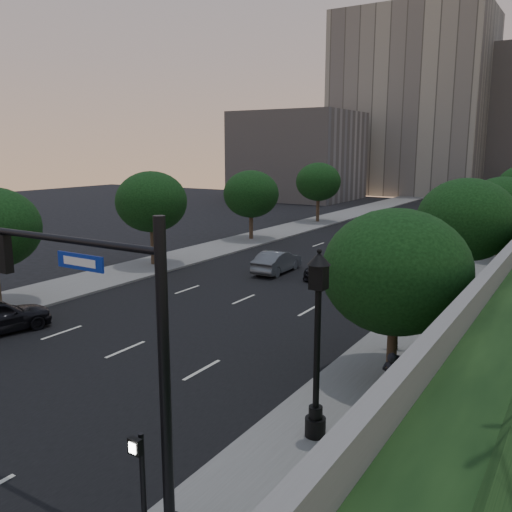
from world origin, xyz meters
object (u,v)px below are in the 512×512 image
Objects in this scene: sedan_far_left at (385,216)px; sedan_near_right at (333,267)px; street_lamp at (317,354)px; sedan_mid_left at (277,262)px; pedestrian_a at (391,378)px; sedan_far_right at (431,247)px; pedestrian_c at (395,329)px; traffic_signal_mast at (126,368)px; pedestrian_b at (394,379)px.

sedan_far_left is 27.89m from sedan_near_right.
street_lamp is 21.52m from sedan_mid_left.
sedan_far_left is at bearing -62.49° from pedestrian_a.
pedestrian_c is at bearing -74.83° from sedan_far_right.
street_lamp is at bearing 69.65° from traffic_signal_mast.
pedestrian_c reaches higher than sedan_far_right.
sedan_far_right is at bearing 76.93° from sedan_near_right.
pedestrian_b is at bearing 89.65° from pedestrian_c.
pedestrian_a is (5.33, -25.80, 0.20)m from sedan_far_right.
sedan_mid_left is at bearing -25.04° from pedestrian_b.
sedan_far_left is at bearing -88.90° from pedestrian_c.
pedestrian_a is 5.03m from pedestrian_c.
sedan_far_right reaches higher than sedan_near_right.
pedestrian_c is (13.29, -38.18, 0.24)m from sedan_far_left.
traffic_signal_mast is at bearing -81.70° from sedan_far_right.
sedan_far_left reaches higher than sedan_near_right.
traffic_signal_mast is 4.29× the size of pedestrian_b.
traffic_signal_mast is 4.01× the size of pedestrian_a.
traffic_signal_mast is 52.74m from sedan_far_left.
sedan_near_right is at bearing -73.30° from pedestrian_c.
sedan_near_right is (-7.81, 18.79, -1.92)m from street_lamp.
pedestrian_a is (8.99, -15.71, 0.31)m from sedan_near_right.
sedan_far_right reaches higher than sedan_far_left.
pedestrian_a reaches higher than sedan_mid_left.
traffic_signal_mast is at bearing 93.47° from pedestrian_b.
sedan_near_right is 13.26m from pedestrian_c.
sedan_mid_left is at bearing 112.36° from traffic_signal_mast.
pedestrian_b is at bearing -52.92° from sedan_near_right.
pedestrian_b is 4.91m from pedestrian_c.
traffic_signal_mast reaches higher than pedestrian_c.
sedan_far_right is at bearing 127.67° from sedan_far_left.
sedan_mid_left is 2.63× the size of pedestrian_a.
street_lamp is 1.16× the size of sedan_far_right.
pedestrian_c reaches higher than sedan_mid_left.
street_lamp is 1.04× the size of sedan_far_left.
pedestrian_a reaches higher than sedan_far_left.
pedestrian_c is (7.56, -10.89, 0.28)m from sedan_near_right.
sedan_far_right is 26.21m from pedestrian_b.
street_lamp is 48.06m from sedan_far_left.
sedan_near_right is at bearing -35.67° from pedestrian_b.
traffic_signal_mast is 9.33m from pedestrian_a.
street_lamp is 29.23m from sedan_far_right.
traffic_signal_mast is at bearing 78.04° from pedestrian_a.
street_lamp is 3.84m from pedestrian_b.
sedan_near_right is 3.00× the size of pedestrian_b.
street_lamp is 3.22× the size of pedestrian_a.
sedan_far_right is (3.66, 10.09, 0.12)m from sedan_near_right.
sedan_far_left is 40.43m from pedestrian_c.
sedan_near_right is at bearing -51.59° from pedestrian_a.
sedan_far_right is at bearing 98.18° from street_lamp.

